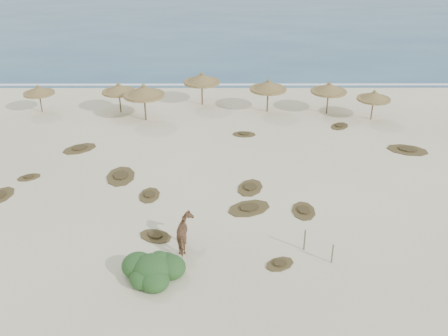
{
  "coord_description": "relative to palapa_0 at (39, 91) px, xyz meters",
  "views": [
    {
      "loc": [
        0.48,
        -22.49,
        15.06
      ],
      "look_at": [
        0.54,
        5.0,
        1.21
      ],
      "focal_mm": 40.0,
      "sensor_mm": 36.0,
      "label": 1
    }
  ],
  "objects": [
    {
      "name": "foam_line",
      "position": [
        15.17,
        7.75,
        -1.91
      ],
      "size": [
        70.0,
        0.6,
        0.01
      ],
      "primitive_type": "cube",
      "color": "white",
      "rests_on": "ground"
    },
    {
      "name": "scrub_7",
      "position": [
        17.29,
        -5.11,
        -1.86
      ],
      "size": [
        1.88,
        1.29,
        0.16
      ],
      "rotation": [
        0.0,
        0.0,
        3.07
      ],
      "color": "brown",
      "rests_on": "ground"
    },
    {
      "name": "palapa_6",
      "position": [
        27.99,
        -1.83,
        0.1
      ],
      "size": [
        3.57,
        3.57,
        2.59
      ],
      "rotation": [
        0.0,
        0.0,
        -0.37
      ],
      "color": "brown",
      "rests_on": "ground"
    },
    {
      "name": "palapa_4",
      "position": [
        19.48,
        0.04,
        0.38
      ],
      "size": [
        4.05,
        4.05,
        2.95
      ],
      "rotation": [
        0.0,
        0.0,
        -0.36
      ],
      "color": "brown",
      "rests_on": "ground"
    },
    {
      "name": "scrub_3",
      "position": [
        17.33,
        -13.64,
        -1.86
      ],
      "size": [
        2.15,
        2.67,
        0.16
      ],
      "rotation": [
        0.0,
        0.0,
        1.25
      ],
      "color": "brown",
      "rests_on": "ground"
    },
    {
      "name": "fence_post_far",
      "position": [
        20.94,
        -21.11,
        -1.38
      ],
      "size": [
        0.1,
        0.1,
        1.05
      ],
      "primitive_type": "cylinder",
      "rotation": [
        0.0,
        0.0,
        0.4
      ],
      "color": "#6F6553",
      "rests_on": "ground"
    },
    {
      "name": "fence_post_near",
      "position": [
        19.74,
        -20.06,
        -1.32
      ],
      "size": [
        0.1,
        0.1,
        1.18
      ],
      "primitive_type": "cylinder",
      "rotation": [
        0.0,
        0.0,
        0.11
      ],
      "color": "#6F6553",
      "rests_on": "ground"
    },
    {
      "name": "scrub_12",
      "position": [
        18.39,
        -21.28,
        -1.86
      ],
      "size": [
        1.82,
        1.65,
        0.16
      ],
      "rotation": [
        0.0,
        0.0,
        0.55
      ],
      "color": "brown",
      "rests_on": "ground"
    },
    {
      "name": "scrub_1",
      "position": [
        9.01,
        -12.09,
        -1.86
      ],
      "size": [
        2.04,
        2.95,
        0.16
      ],
      "rotation": [
        0.0,
        0.0,
        1.65
      ],
      "color": "brown",
      "rests_on": "ground"
    },
    {
      "name": "scrub_9",
      "position": [
        17.15,
        -16.09,
        -1.86
      ],
      "size": [
        3.11,
        2.72,
        0.16
      ],
      "rotation": [
        0.0,
        0.0,
        0.48
      ],
      "color": "brown",
      "rests_on": "ground"
    },
    {
      "name": "palapa_5",
      "position": [
        24.56,
        -0.38,
        0.3
      ],
      "size": [
        4.02,
        4.02,
        2.84
      ],
      "rotation": [
        0.0,
        0.0,
        0.42
      ],
      "color": "brown",
      "rests_on": "ground"
    },
    {
      "name": "scrub_5",
      "position": [
        28.98,
        -8.05,
        -1.86
      ],
      "size": [
        3.37,
        2.76,
        0.16
      ],
      "rotation": [
        0.0,
        0.0,
        2.8
      ],
      "color": "brown",
      "rests_on": "ground"
    },
    {
      "name": "palapa_2",
      "position": [
        9.25,
        -1.96,
        0.55
      ],
      "size": [
        3.72,
        3.72,
        3.17
      ],
      "rotation": [
        0.0,
        0.0,
        0.11
      ],
      "color": "brown",
      "rests_on": "ground"
    },
    {
      "name": "palapa_0",
      "position": [
        0.0,
        0.0,
        0.0
      ],
      "size": [
        2.77,
        2.77,
        2.46
      ],
      "rotation": [
        0.0,
        0.0,
        -0.06
      ],
      "color": "brown",
      "rests_on": "ground"
    },
    {
      "name": "scrub_11",
      "position": [
        12.08,
        -18.91,
        -1.86
      ],
      "size": [
        2.17,
        1.88,
        0.16
      ],
      "rotation": [
        0.0,
        0.0,
        2.68
      ],
      "color": "brown",
      "rests_on": "ground"
    },
    {
      "name": "bush",
      "position": [
        12.38,
        -22.22,
        -1.46
      ],
      "size": [
        3.03,
        2.67,
        1.36
      ],
      "rotation": [
        0.0,
        0.0,
        0.07
      ],
      "color": "#2F5C27",
      "rests_on": "ground"
    },
    {
      "name": "scrub_8",
      "position": [
        3.1,
        -12.22,
        -1.86
      ],
      "size": [
        1.75,
        1.56,
        0.16
      ],
      "rotation": [
        0.0,
        0.0,
        0.51
      ],
      "color": "brown",
      "rests_on": "ground"
    },
    {
      "name": "ocean",
      "position": [
        15.17,
        56.75,
        -1.91
      ],
      "size": [
        200.0,
        100.0,
        0.01
      ],
      "primitive_type": "cube",
      "color": "navy",
      "rests_on": "ground"
    },
    {
      "name": "palapa_1",
      "position": [
        6.83,
        -0.09,
        0.18
      ],
      "size": [
        3.59,
        3.59,
        2.69
      ],
      "rotation": [
        0.0,
        0.0,
        -0.3
      ],
      "color": "brown",
      "rests_on": "ground"
    },
    {
      "name": "scrub_4",
      "position": [
        20.26,
        -16.39,
        -1.86
      ],
      "size": [
        1.45,
        2.15,
        0.16
      ],
      "rotation": [
        0.0,
        0.0,
        1.52
      ],
      "color": "brown",
      "rests_on": "ground"
    },
    {
      "name": "scrub_2",
      "position": [
        11.19,
        -14.57,
        -1.86
      ],
      "size": [
        1.29,
        1.95,
        0.16
      ],
      "rotation": [
        0.0,
        0.0,
        1.55
      ],
      "color": "brown",
      "rests_on": "ground"
    },
    {
      "name": "ground",
      "position": [
        15.17,
        -18.25,
        -1.91
      ],
      "size": [
        160.0,
        160.0,
        0.0
      ],
      "primitive_type": "plane",
      "color": "#F4ECC9",
      "rests_on": "ground"
    },
    {
      "name": "horse",
      "position": [
        13.77,
        -19.88,
        -1.06
      ],
      "size": [
        1.05,
        2.06,
        1.69
      ],
      "primitive_type": "imported",
      "rotation": [
        0.0,
        0.0,
        3.21
      ],
      "color": "brown",
      "rests_on": "ground"
    },
    {
      "name": "scrub_10",
      "position": [
        25.04,
        -3.46,
        -1.86
      ],
      "size": [
        2.11,
        2.21,
        0.16
      ],
      "rotation": [
        0.0,
        0.0,
        0.89
      ],
      "color": "brown",
      "rests_on": "ground"
    },
    {
      "name": "palapa_3",
      "position": [
        13.79,
        1.87,
        0.45
      ],
      "size": [
        3.9,
        3.9,
        3.04
      ],
      "rotation": [
        0.0,
        0.0,
        0.23
      ],
      "color": "brown",
      "rests_on": "ground"
    },
    {
      "name": "scrub_6",
      "position": [
        5.23,
        -7.77,
        -1.86
      ],
      "size": [
        2.98,
        2.85,
        0.16
      ],
      "rotation": [
        0.0,
        0.0,
        0.68
      ],
      "color": "brown",
      "rests_on": "ground"
    }
  ]
}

